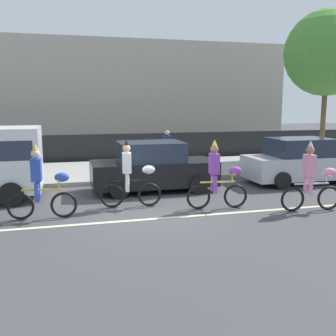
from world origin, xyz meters
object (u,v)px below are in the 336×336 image
parade_cyclist_pink (312,180)px  pedestrian_onlooker (167,148)px  parade_cyclist_zebra (131,178)px  parked_car_silver (301,162)px  parade_cyclist_purple (218,179)px  parade_cyclist_cobalt (42,186)px  parked_car_black (153,168)px

parade_cyclist_pink → pedestrian_onlooker: parade_cyclist_pink is taller
parade_cyclist_zebra → pedestrian_onlooker: parade_cyclist_zebra is taller
parade_cyclist_zebra → parked_car_silver: (6.56, 1.81, -0.06)m
parade_cyclist_purple → parked_car_silver: size_ratio=0.47×
parade_cyclist_cobalt → parked_car_silver: size_ratio=0.47×
parked_car_black → parked_car_silver: same height
parade_cyclist_cobalt → parade_cyclist_purple: bearing=-2.6°
parade_cyclist_purple → parked_car_silver: parade_cyclist_purple is taller
parade_cyclist_pink → pedestrian_onlooker: size_ratio=1.19×
parade_cyclist_pink → pedestrian_onlooker: bearing=108.3°
parade_cyclist_zebra → parade_cyclist_purple: (2.28, -0.78, 0.00)m
parade_cyclist_cobalt → parked_car_black: size_ratio=0.47×
parade_cyclist_purple → pedestrian_onlooker: size_ratio=1.19×
parade_cyclist_pink → parked_car_silver: size_ratio=0.47×
parade_cyclist_zebra → parked_car_black: bearing=61.0°
parade_cyclist_purple → pedestrian_onlooker: (0.12, 5.98, 0.17)m
parade_cyclist_zebra → parade_cyclist_cobalt: bearing=-166.4°
parade_cyclist_purple → parked_car_silver: (4.28, 2.59, -0.06)m
parade_cyclist_cobalt → parked_car_silver: (8.91, 2.38, -0.06)m
parade_cyclist_zebra → parade_cyclist_purple: same height
parked_car_silver → pedestrian_onlooker: bearing=140.8°
parade_cyclist_zebra → parked_car_black: 2.14m
parade_cyclist_cobalt → parked_car_black: 4.18m
parade_cyclist_pink → parked_car_silver: parade_cyclist_pink is taller
parade_cyclist_pink → parked_car_silver: (1.90, 3.45, -0.06)m
pedestrian_onlooker → parade_cyclist_purple: bearing=-91.1°
parade_cyclist_purple → parade_cyclist_pink: bearing=-19.8°
parade_cyclist_cobalt → parade_cyclist_zebra: (2.35, 0.57, 0.00)m
parade_cyclist_cobalt → pedestrian_onlooker: (4.75, 5.77, 0.17)m
parade_cyclist_pink → parked_car_black: 5.04m
parked_car_black → pedestrian_onlooker: (1.36, 3.33, 0.23)m
parade_cyclist_pink → parked_car_black: (-3.62, 3.51, -0.06)m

